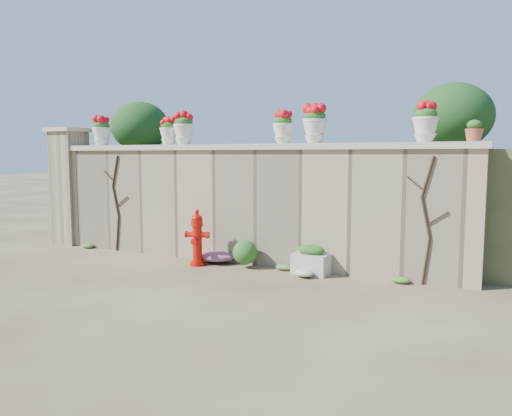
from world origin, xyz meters
The scene contains 21 objects.
ground centered at (0.00, 0.00, 0.00)m, with size 80.00×80.00×0.00m, color #4F3D27.
stone_wall centered at (0.00, 1.80, 1.00)m, with size 8.00×0.40×2.00m, color tan.
wall_cap centered at (0.00, 1.80, 2.05)m, with size 8.10×0.52×0.10m, color beige.
gate_pillar centered at (-4.15, 1.80, 1.26)m, with size 0.72×0.72×2.48m.
raised_fill centered at (0.00, 5.00, 1.00)m, with size 9.00×6.00×2.00m, color #384C23.
back_shrub_left centered at (-3.20, 3.00, 2.55)m, with size 1.30×1.30×1.10m, color #143814.
back_shrub_right centered at (3.40, 3.00, 2.55)m, with size 1.30×1.30×1.10m, color #143814.
vine_left centered at (-2.67, 1.58, 0.99)m, with size 0.60×0.04×1.91m.
vine_right centered at (3.23, 1.58, 0.99)m, with size 0.60×0.04×1.91m.
fire_hydrant centered at (-0.50, 1.18, 0.49)m, with size 0.42×0.30×0.97m.
planter_box centered at (1.50, 1.44, 0.22)m, with size 0.60×0.38×0.48m.
green_shrub centered at (0.25, 1.44, 0.30)m, with size 0.64×0.57×0.60m, color #1E5119.
magenta_clump centered at (-0.40, 1.45, 0.13)m, with size 1.01×0.67×0.27m, color #B02396.
white_flowers centered at (1.41, 1.19, 0.08)m, with size 0.46×0.37×0.17m, color white.
urn_pot_0 centered at (-3.20, 1.80, 2.39)m, with size 0.38×0.38×0.59m.
urn_pot_1 centered at (-1.53, 1.80, 2.36)m, with size 0.33×0.33×0.52m.
urn_pot_2 centered at (-1.17, 1.80, 2.40)m, with size 0.39×0.39×0.61m.
urn_pot_3 centered at (0.84, 1.80, 2.37)m, with size 0.35×0.35×0.54m.
urn_pot_4 centered at (1.41, 1.80, 2.41)m, with size 0.40×0.40×0.63m.
urn_pot_5 centered at (3.13, 1.80, 2.39)m, with size 0.38×0.38×0.60m.
terracotta_pot centered at (3.80, 1.80, 2.24)m, with size 0.25×0.25×0.30m.
Camera 1 is at (4.24, -5.99, 1.91)m, focal length 35.00 mm.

